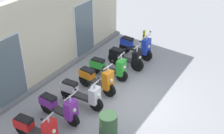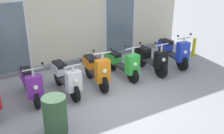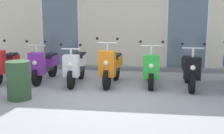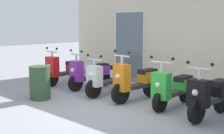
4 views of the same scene
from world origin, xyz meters
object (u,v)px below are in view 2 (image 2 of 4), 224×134
at_px(scooter_purple, 31,83).
at_px(scooter_orange, 96,70).
at_px(scooter_black, 151,59).
at_px(curb_bollard, 194,48).
at_px(trash_bin, 55,115).
at_px(scooter_blue, 173,51).
at_px(scooter_white, 66,77).
at_px(scooter_green, 122,63).

distance_m(scooter_purple, scooter_orange, 1.86).
height_order(scooter_black, curb_bollard, scooter_black).
bearing_deg(trash_bin, scooter_black, 22.14).
xyz_separation_m(scooter_purple, scooter_black, (3.82, -0.17, -0.00)).
relative_size(scooter_purple, trash_bin, 1.82).
xyz_separation_m(scooter_orange, scooter_blue, (2.99, 0.04, 0.00)).
bearing_deg(scooter_white, scooter_green, 4.73).
height_order(scooter_orange, curb_bollard, scooter_orange).
bearing_deg(scooter_green, curb_bollard, 2.17).
relative_size(scooter_orange, trash_bin, 1.88).
bearing_deg(scooter_white, scooter_blue, 0.65).
distance_m(scooter_blue, trash_bin, 5.06).
bearing_deg(scooter_orange, scooter_white, -179.53).
height_order(scooter_green, scooter_black, scooter_green).
xyz_separation_m(scooter_white, scooter_blue, (3.92, 0.04, 0.02)).
height_order(scooter_purple, scooter_black, scooter_black).
bearing_deg(scooter_white, curb_bollard, 3.13).
relative_size(scooter_white, curb_bollard, 2.32).
distance_m(scooter_purple, scooter_white, 0.93).
bearing_deg(curb_bollard, scooter_white, -176.87).
relative_size(trash_bin, curb_bollard, 1.20).
xyz_separation_m(scooter_black, curb_bollard, (2.26, 0.30, -0.11)).
bearing_deg(scooter_orange, scooter_purple, 175.72).
relative_size(scooter_black, trash_bin, 1.86).
distance_m(scooter_green, scooter_blue, 2.01).
bearing_deg(curb_bollard, scooter_blue, -169.16).
height_order(trash_bin, curb_bollard, trash_bin).
height_order(scooter_white, scooter_black, scooter_black).
bearing_deg(scooter_black, scooter_white, 179.56).
bearing_deg(scooter_purple, scooter_orange, -4.28).
distance_m(scooter_purple, scooter_black, 3.83).
bearing_deg(scooter_black, scooter_orange, 179.13).
xyz_separation_m(scooter_purple, curb_bollard, (6.08, 0.14, -0.11)).
bearing_deg(trash_bin, scooter_orange, 40.86).
bearing_deg(scooter_orange, scooter_black, -0.87).
height_order(scooter_black, trash_bin, scooter_black).
height_order(scooter_orange, trash_bin, scooter_orange).
relative_size(scooter_orange, scooter_black, 1.01).
height_order(scooter_purple, scooter_green, scooter_green).
height_order(scooter_black, scooter_blue, scooter_blue).
xyz_separation_m(scooter_black, trash_bin, (-3.78, -1.54, -0.04)).
height_order(scooter_purple, curb_bollard, scooter_purple).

